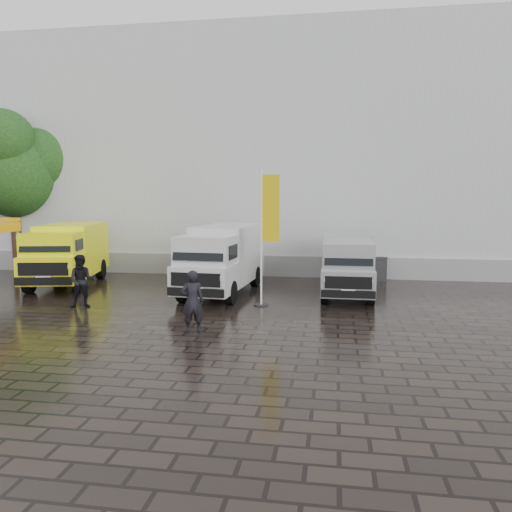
# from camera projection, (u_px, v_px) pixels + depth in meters

# --- Properties ---
(ground) EXTENTS (120.00, 120.00, 0.00)m
(ground) POSITION_uv_depth(u_px,v_px,m) (250.00, 314.00, 16.17)
(ground) COLOR black
(ground) RESTS_ON ground
(exhibition_hall) EXTENTS (44.00, 16.00, 12.00)m
(exhibition_hall) POSITION_uv_depth(u_px,v_px,m) (326.00, 161.00, 30.85)
(exhibition_hall) COLOR silver
(exhibition_hall) RESTS_ON ground
(hall_plinth) EXTENTS (44.00, 0.15, 1.00)m
(hall_plinth) POSITION_uv_depth(u_px,v_px,m) (320.00, 267.00, 23.59)
(hall_plinth) COLOR gray
(hall_plinth) RESTS_ON ground
(van_yellow) EXTENTS (3.29, 5.96, 2.60)m
(van_yellow) POSITION_uv_depth(u_px,v_px,m) (67.00, 255.00, 21.44)
(van_yellow) COLOR #F5FF0D
(van_yellow) RESTS_ON ground
(van_white) EXTENTS (2.45, 6.23, 2.64)m
(van_white) POSITION_uv_depth(u_px,v_px,m) (222.00, 260.00, 19.58)
(van_white) COLOR silver
(van_white) RESTS_ON ground
(van_silver) EXTENTS (1.87, 5.52, 2.39)m
(van_silver) POSITION_uv_depth(u_px,v_px,m) (347.00, 264.00, 19.33)
(van_silver) COLOR #AEB0B3
(van_silver) RESTS_ON ground
(flagpole) EXTENTS (0.88, 0.50, 4.73)m
(flagpole) POSITION_uv_depth(u_px,v_px,m) (266.00, 231.00, 17.17)
(flagpole) COLOR black
(flagpole) RESTS_ON ground
(tree) EXTENTS (4.66, 4.66, 8.37)m
(tree) POSITION_uv_depth(u_px,v_px,m) (14.00, 166.00, 25.78)
(tree) COLOR black
(tree) RESTS_ON ground
(wheelie_bin) EXTENTS (0.83, 0.83, 1.09)m
(wheelie_bin) POSITION_uv_depth(u_px,v_px,m) (378.00, 269.00, 22.65)
(wheelie_bin) COLOR black
(wheelie_bin) RESTS_ON ground
(person_front) EXTENTS (0.75, 0.61, 1.76)m
(person_front) POSITION_uv_depth(u_px,v_px,m) (192.00, 301.00, 13.91)
(person_front) COLOR black
(person_front) RESTS_ON ground
(person_tent) EXTENTS (1.08, 0.96, 1.83)m
(person_tent) POSITION_uv_depth(u_px,v_px,m) (82.00, 281.00, 17.12)
(person_tent) COLOR black
(person_tent) RESTS_ON ground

